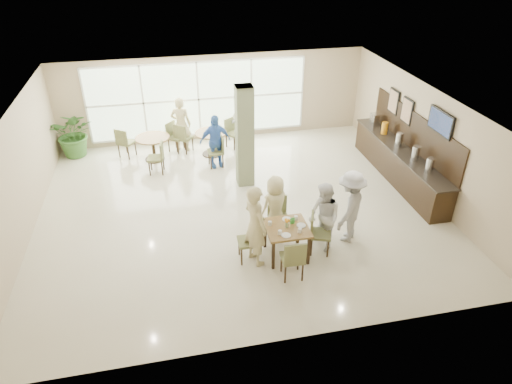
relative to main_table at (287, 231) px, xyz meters
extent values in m
plane|color=beige|center=(-0.66, 2.19, -0.65)|extent=(10.00, 10.00, 0.00)
plane|color=white|center=(-0.66, 2.19, 2.15)|extent=(10.00, 10.00, 0.00)
plane|color=tan|center=(-0.66, 6.69, 0.75)|extent=(10.00, 0.00, 10.00)
plane|color=tan|center=(-0.66, -2.31, 0.75)|extent=(10.00, 0.00, 10.00)
plane|color=tan|center=(-5.66, 2.19, 0.75)|extent=(0.00, 9.00, 9.00)
plane|color=tan|center=(4.34, 2.19, 0.75)|extent=(0.00, 9.00, 9.00)
plane|color=silver|center=(-1.16, 6.66, 0.75)|extent=(7.00, 0.00, 7.00)
cube|color=#767C56|center=(-0.26, 3.39, 0.75)|extent=(0.45, 0.45, 2.80)
cube|color=brown|center=(0.00, 0.00, 0.07)|extent=(0.91, 0.91, 0.05)
cube|color=black|center=(-0.38, -0.38, -0.30)|extent=(0.06, 0.06, 0.70)
cube|color=black|center=(0.38, -0.38, -0.30)|extent=(0.06, 0.06, 0.70)
cube|color=black|center=(-0.38, 0.38, -0.30)|extent=(0.06, 0.06, 0.70)
cube|color=black|center=(0.38, 0.38, -0.30)|extent=(0.06, 0.06, 0.70)
cylinder|color=brown|center=(-2.73, 5.42, 0.08)|extent=(1.04, 1.04, 0.04)
cylinder|color=black|center=(-2.73, 5.42, -0.30)|extent=(0.10, 0.10, 0.71)
cylinder|color=black|center=(-2.73, 5.42, -0.64)|extent=(0.60, 0.60, 0.03)
cylinder|color=brown|center=(-0.95, 5.42, 0.08)|extent=(1.00, 1.00, 0.04)
cylinder|color=black|center=(-0.95, 5.42, -0.30)|extent=(0.10, 0.10, 0.71)
cylinder|color=black|center=(-0.95, 5.42, -0.64)|extent=(0.60, 0.60, 0.03)
cylinder|color=white|center=(-0.21, -0.23, 0.15)|extent=(0.08, 0.08, 0.10)
cylinder|color=white|center=(0.21, -0.25, 0.15)|extent=(0.08, 0.08, 0.10)
cylinder|color=white|center=(-0.34, 0.14, 0.15)|extent=(0.08, 0.08, 0.10)
cylinder|color=white|center=(0.26, 0.22, 0.15)|extent=(0.08, 0.08, 0.10)
cylinder|color=white|center=(-0.10, -0.29, 0.11)|extent=(0.20, 0.20, 0.01)
cylinder|color=white|center=(0.07, 0.28, 0.11)|extent=(0.20, 0.20, 0.01)
cylinder|color=white|center=(0.31, -0.01, 0.11)|extent=(0.20, 0.20, 0.01)
cylinder|color=#99B27F|center=(0.00, 0.00, 0.16)|extent=(0.07, 0.07, 0.12)
sphere|color=orange|center=(0.03, 0.00, 0.27)|extent=(0.07, 0.07, 0.07)
sphere|color=orange|center=(-0.02, 0.03, 0.27)|extent=(0.07, 0.07, 0.07)
sphere|color=orange|center=(-0.01, -0.03, 0.27)|extent=(0.07, 0.07, 0.07)
cube|color=green|center=(0.15, 0.10, 0.17)|extent=(0.10, 0.04, 0.15)
cube|color=black|center=(4.02, 2.69, -0.20)|extent=(0.60, 4.60, 0.90)
cube|color=black|center=(4.02, 2.69, 0.27)|extent=(0.64, 4.70, 0.04)
cube|color=black|center=(4.31, 2.69, 0.80)|extent=(0.04, 4.60, 1.00)
cylinder|color=silver|center=(4.02, 1.29, 0.49)|extent=(0.20, 0.20, 0.40)
cylinder|color=silver|center=(4.02, 1.99, 0.49)|extent=(0.20, 0.20, 0.40)
cylinder|color=silver|center=(4.02, 2.89, 0.49)|extent=(0.20, 0.20, 0.40)
cylinder|color=orange|center=(4.02, 3.79, 0.47)|extent=(0.18, 0.18, 0.36)
cube|color=silver|center=(4.02, 4.49, 0.47)|extent=(0.18, 0.30, 0.36)
cube|color=black|center=(4.28, 1.59, 1.50)|extent=(0.06, 1.00, 0.58)
cube|color=#7F99CC|center=(4.26, 1.59, 1.50)|extent=(0.01, 0.92, 0.50)
cube|color=black|center=(4.29, 3.19, 1.20)|extent=(0.04, 0.55, 0.70)
cube|color=#975237|center=(4.27, 3.19, 1.20)|extent=(0.01, 0.47, 0.62)
cube|color=black|center=(4.29, 3.99, 1.20)|extent=(0.04, 0.55, 0.70)
cube|color=#975237|center=(4.27, 3.99, 1.20)|extent=(0.01, 0.47, 0.62)
imported|color=#386C2B|center=(-5.08, 6.23, 0.09)|extent=(1.54, 1.54, 1.48)
imported|color=#CDC189|center=(-0.69, -0.04, 0.27)|extent=(0.66, 0.79, 1.84)
imported|color=#CDC189|center=(-0.03, 0.89, 0.09)|extent=(0.82, 0.63, 1.49)
imported|color=white|center=(0.87, 0.12, 0.15)|extent=(0.78, 0.90, 1.60)
imported|color=#AAAAAD|center=(1.55, 0.31, 0.21)|extent=(1.22, 1.26, 1.73)
imported|color=#4173C5|center=(-0.92, 4.59, 0.16)|extent=(1.03, 0.71, 1.61)
imported|color=white|center=(-0.03, 5.35, 0.11)|extent=(0.72, 1.46, 1.52)
imported|color=#CDC189|center=(-1.82, 5.93, 0.23)|extent=(0.74, 0.59, 1.76)
camera|label=1|loc=(-2.31, -7.66, 5.69)|focal=32.00mm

